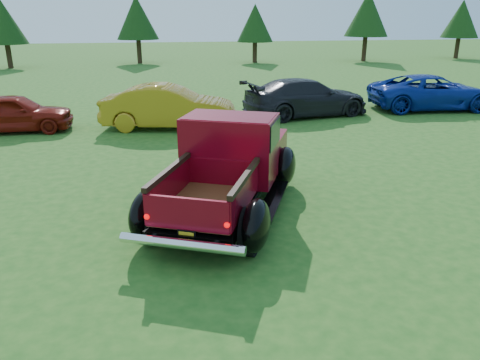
{
  "coord_description": "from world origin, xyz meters",
  "views": [
    {
      "loc": [
        -1.89,
        -7.47,
        3.65
      ],
      "look_at": [
        -0.52,
        0.2,
        0.88
      ],
      "focal_mm": 35.0,
      "sensor_mm": 36.0,
      "label": 1
    }
  ],
  "objects_px": {
    "pickup_truck": "(230,163)",
    "show_car_yellow": "(169,107)",
    "tree_far_east": "(461,19)",
    "show_car_red": "(14,113)",
    "tree_mid_left": "(137,18)",
    "show_car_grey": "(306,97)",
    "tree_east": "(367,14)",
    "tree_west": "(4,22)",
    "tree_mid_right": "(255,23)",
    "show_car_blue": "(432,92)"
  },
  "relations": [
    {
      "from": "tree_mid_left",
      "to": "tree_east",
      "type": "xyz_separation_m",
      "value": [
        18.0,
        -1.5,
        0.27
      ]
    },
    {
      "from": "show_car_yellow",
      "to": "show_car_blue",
      "type": "xyz_separation_m",
      "value": [
        10.54,
        1.53,
        -0.04
      ]
    },
    {
      "from": "show_car_grey",
      "to": "tree_mid_left",
      "type": "bearing_deg",
      "value": 5.85
    },
    {
      "from": "tree_far_east",
      "to": "pickup_truck",
      "type": "xyz_separation_m",
      "value": [
        -24.53,
        -29.25,
        -2.38
      ]
    },
    {
      "from": "tree_mid_right",
      "to": "show_car_blue",
      "type": "bearing_deg",
      "value": -81.47
    },
    {
      "from": "tree_west",
      "to": "show_car_blue",
      "type": "distance_m",
      "value": 28.63
    },
    {
      "from": "tree_far_east",
      "to": "show_car_blue",
      "type": "height_order",
      "value": "tree_far_east"
    },
    {
      "from": "tree_east",
      "to": "show_car_grey",
      "type": "height_order",
      "value": "tree_east"
    },
    {
      "from": "show_car_yellow",
      "to": "show_car_grey",
      "type": "distance_m",
      "value": 5.28
    },
    {
      "from": "tree_west",
      "to": "show_car_blue",
      "type": "bearing_deg",
      "value": -42.48
    },
    {
      "from": "tree_far_east",
      "to": "show_car_yellow",
      "type": "relative_size",
      "value": 1.09
    },
    {
      "from": "tree_west",
      "to": "show_car_red",
      "type": "bearing_deg",
      "value": -74.88
    },
    {
      "from": "tree_mid_left",
      "to": "tree_east",
      "type": "bearing_deg",
      "value": -4.76
    },
    {
      "from": "tree_east",
      "to": "tree_mid_right",
      "type": "bearing_deg",
      "value": 176.82
    },
    {
      "from": "tree_east",
      "to": "tree_far_east",
      "type": "relative_size",
      "value": 1.12
    },
    {
      "from": "tree_west",
      "to": "tree_mid_left",
      "type": "relative_size",
      "value": 0.92
    },
    {
      "from": "tree_east",
      "to": "tree_west",
      "type": "bearing_deg",
      "value": -178.94
    },
    {
      "from": "tree_mid_left",
      "to": "tree_mid_right",
      "type": "xyz_separation_m",
      "value": [
        9.0,
        -1.0,
        -0.41
      ]
    },
    {
      "from": "tree_west",
      "to": "show_car_red",
      "type": "distance_m",
      "value": 21.23
    },
    {
      "from": "pickup_truck",
      "to": "tree_far_east",
      "type": "bearing_deg",
      "value": 73.84
    },
    {
      "from": "tree_west",
      "to": "show_car_blue",
      "type": "xyz_separation_m",
      "value": [
        21.04,
        -19.26,
        -2.42
      ]
    },
    {
      "from": "tree_mid_right",
      "to": "show_car_red",
      "type": "xyz_separation_m",
      "value": [
        -12.5,
        -21.35,
        -2.35
      ]
    },
    {
      "from": "show_car_red",
      "to": "show_car_grey",
      "type": "distance_m",
      "value": 10.18
    },
    {
      "from": "show_car_red",
      "to": "show_car_blue",
      "type": "relative_size",
      "value": 0.74
    },
    {
      "from": "tree_mid_right",
      "to": "show_car_yellow",
      "type": "xyz_separation_m",
      "value": [
        -7.5,
        -21.79,
        -2.25
      ]
    },
    {
      "from": "show_car_red",
      "to": "show_car_yellow",
      "type": "distance_m",
      "value": 5.02
    },
    {
      "from": "tree_east",
      "to": "tree_mid_left",
      "type": "bearing_deg",
      "value": 175.24
    },
    {
      "from": "tree_far_east",
      "to": "show_car_grey",
      "type": "height_order",
      "value": "tree_far_east"
    },
    {
      "from": "show_car_grey",
      "to": "tree_far_east",
      "type": "bearing_deg",
      "value": -55.22
    },
    {
      "from": "show_car_red",
      "to": "tree_mid_left",
      "type": "bearing_deg",
      "value": -8.58
    },
    {
      "from": "tree_mid_left",
      "to": "show_car_grey",
      "type": "distance_m",
      "value": 22.76
    },
    {
      "from": "tree_west",
      "to": "tree_mid_left",
      "type": "distance_m",
      "value": 9.22
    },
    {
      "from": "pickup_truck",
      "to": "tree_mid_right",
      "type": "bearing_deg",
      "value": 101.03
    },
    {
      "from": "tree_mid_left",
      "to": "show_car_grey",
      "type": "relative_size",
      "value": 1.04
    },
    {
      "from": "tree_mid_right",
      "to": "show_car_red",
      "type": "distance_m",
      "value": 24.85
    },
    {
      "from": "pickup_truck",
      "to": "show_car_yellow",
      "type": "height_order",
      "value": "pickup_truck"
    },
    {
      "from": "show_car_yellow",
      "to": "show_car_grey",
      "type": "relative_size",
      "value": 0.92
    },
    {
      "from": "tree_west",
      "to": "show_car_yellow",
      "type": "bearing_deg",
      "value": -63.2
    },
    {
      "from": "pickup_truck",
      "to": "show_car_grey",
      "type": "bearing_deg",
      "value": 86.68
    },
    {
      "from": "tree_west",
      "to": "show_car_yellow",
      "type": "distance_m",
      "value": 23.41
    },
    {
      "from": "tree_east",
      "to": "tree_far_east",
      "type": "bearing_deg",
      "value": 6.34
    },
    {
      "from": "tree_mid_left",
      "to": "show_car_yellow",
      "type": "height_order",
      "value": "tree_mid_left"
    },
    {
      "from": "tree_mid_left",
      "to": "tree_far_east",
      "type": "relative_size",
      "value": 1.04
    },
    {
      "from": "tree_east",
      "to": "show_car_grey",
      "type": "bearing_deg",
      "value": -119.45
    },
    {
      "from": "tree_west",
      "to": "tree_far_east",
      "type": "height_order",
      "value": "tree_far_east"
    },
    {
      "from": "show_car_yellow",
      "to": "show_car_blue",
      "type": "relative_size",
      "value": 0.89
    },
    {
      "from": "pickup_truck",
      "to": "show_car_yellow",
      "type": "distance_m",
      "value": 7.03
    },
    {
      "from": "tree_mid_right",
      "to": "tree_far_east",
      "type": "relative_size",
      "value": 0.92
    },
    {
      "from": "tree_mid_left",
      "to": "show_car_red",
      "type": "height_order",
      "value": "tree_mid_left"
    },
    {
      "from": "tree_mid_right",
      "to": "show_car_red",
      "type": "relative_size",
      "value": 1.21
    }
  ]
}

